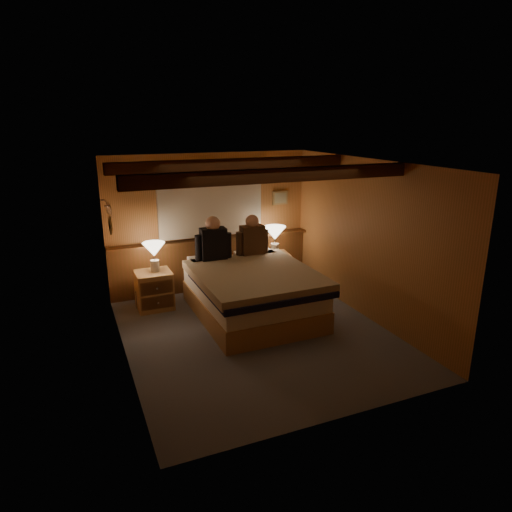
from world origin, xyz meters
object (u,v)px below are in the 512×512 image
lamp_right (275,235)px  person_right (252,238)px  lamp_left (154,251)px  nightstand_right (273,270)px  nightstand_left (154,290)px  person_left (213,242)px  bed (252,292)px  duffel_bag (154,299)px

lamp_right → person_right: person_right is taller
person_right → lamp_left: bearing=175.8°
nightstand_right → nightstand_left: bearing=-166.4°
lamp_left → person_left: (0.93, -0.18, 0.11)m
nightstand_right → person_right: 0.95m
bed → duffel_bag: size_ratio=4.03×
lamp_right → bed: bearing=-129.5°
person_right → duffel_bag: person_right is taller
duffel_bag → person_left: bearing=-24.6°
lamp_right → person_left: person_left is taller
nightstand_left → nightstand_right: bearing=4.8°
duffel_bag → person_right: bearing=-19.7°
nightstand_left → bed: bearing=-33.8°
lamp_right → duffel_bag: size_ratio=0.92×
nightstand_left → lamp_left: 0.64m
nightstand_right → person_right: (-0.53, -0.30, 0.72)m
person_right → duffel_bag: 1.89m
duffel_bag → nightstand_left: bearing=-81.3°
nightstand_left → person_right: 1.82m
nightstand_right → lamp_left: size_ratio=1.33×
nightstand_left → person_right: person_right is taller
bed → lamp_left: size_ratio=4.77×
person_left → person_right: 0.70m
nightstand_right → duffel_bag: (-2.21, -0.19, -0.15)m
nightstand_right → person_left: (-1.23, -0.34, 0.74)m
bed → duffel_bag: bed is taller
duffel_bag → lamp_left: bearing=17.4°
nightstand_left → person_left: bearing=-8.4°
nightstand_left → nightstand_right: 2.21m
bed → nightstand_right: bed is taller
person_right → nightstand_right: bearing=30.2°
lamp_left → person_left: bearing=-11.3°
lamp_left → lamp_right: bearing=3.3°
person_right → bed: bearing=-111.5°
nightstand_right → person_left: size_ratio=0.85×
nightstand_right → lamp_right: bearing=-53.2°
lamp_left → duffel_bag: size_ratio=0.84×
nightstand_right → duffel_bag: size_ratio=1.12×
nightstand_right → lamp_left: (-2.15, -0.15, 0.63)m
lamp_left → person_right: size_ratio=0.67×
bed → person_left: 1.06m
lamp_left → person_right: bearing=-5.2°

